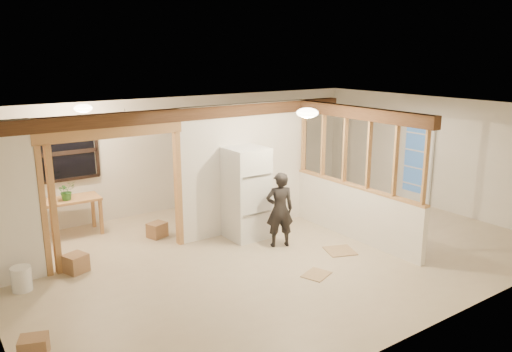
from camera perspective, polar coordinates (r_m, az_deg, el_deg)
floor at (r=9.07m, az=1.96°, el=-8.38°), size 9.00×6.50×0.01m
ceiling at (r=8.44m, az=2.11°, el=7.56°), size 9.00×6.50×0.01m
wall_back at (r=11.37m, az=-7.87°, el=2.72°), size 9.00×0.01×2.50m
wall_front at (r=6.50m, az=19.65°, el=-6.59°), size 9.00×0.01×2.50m
wall_right at (r=11.87m, az=19.69°, el=2.51°), size 0.01×6.50×2.50m
partition_left_stub at (r=8.25m, az=-26.67°, el=-2.96°), size 0.90×0.12×2.50m
partition_center at (r=9.73m, az=-1.27°, el=0.95°), size 2.80×0.12×2.50m
doorway_frame at (r=8.65m, az=-15.75°, el=-2.27°), size 2.46×0.14×2.20m
header_beam_back at (r=8.94m, az=-7.77°, el=7.02°), size 7.00×0.18×0.22m
header_beam_right at (r=9.22m, az=11.65°, el=7.08°), size 0.18×3.30×0.22m
pony_wall at (r=9.62m, az=11.10°, el=-4.10°), size 0.12×3.20×1.00m
stud_partition at (r=9.33m, az=11.43°, el=2.68°), size 0.14×3.20×1.32m
window_back at (r=10.34m, az=-20.63°, el=2.53°), size 1.12×0.10×1.10m
french_door at (r=12.09m, az=17.84°, el=1.64°), size 0.12×0.86×2.00m
ceiling_dome_main at (r=8.24m, az=5.89°, el=7.20°), size 0.36×0.36×0.16m
ceiling_dome_util at (r=9.40m, az=-19.16°, el=7.33°), size 0.32×0.32×0.14m
hanging_bulb at (r=8.93m, az=-14.65°, el=5.39°), size 0.07×0.07×0.07m
refrigerator at (r=9.37m, az=-1.12°, el=-1.97°), size 0.72×0.70×1.74m
woman at (r=8.99m, az=2.72°, el=-3.85°), size 0.59×0.50×1.39m
work_table at (r=10.21m, az=-20.61°, el=-4.46°), size 1.20×0.64×0.74m
potted_plant at (r=9.99m, az=-20.85°, el=-1.60°), size 0.38×0.35×0.35m
shop_vac at (r=9.67m, az=-24.81°, el=-6.17°), size 0.51×0.51×0.65m
bookshelf at (r=12.75m, az=3.81°, el=2.33°), size 0.87×0.29×1.75m
bucket at (r=8.29m, az=-25.23°, el=-10.58°), size 0.34×0.34×0.37m
box_util_a at (r=9.77m, az=-11.23°, el=-6.06°), size 0.40×0.37×0.28m
box_util_b at (r=8.63m, az=-19.91°, el=-9.34°), size 0.41×0.41×0.30m
box_front at (r=6.61m, az=-24.05°, el=-17.44°), size 0.38×0.35×0.26m
floor_panel_near at (r=9.09m, az=9.58°, el=-8.43°), size 0.62×0.62×0.02m
floor_panel_far at (r=8.13m, az=6.92°, el=-11.12°), size 0.53×0.48×0.01m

